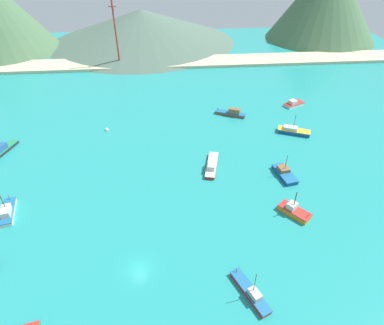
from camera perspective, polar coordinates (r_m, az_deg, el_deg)
name	(u,v)px	position (r m, az deg, el deg)	size (l,w,h in m)	color
ground	(144,170)	(83.32, -8.49, -1.36)	(260.00, 280.00, 0.50)	teal
fishing_boat_0	(4,149)	(102.55, -30.43, 2.11)	(4.88, 9.28, 2.46)	#232328
fishing_boat_2	(232,113)	(107.62, 7.04, 8.73)	(9.95, 6.27, 2.54)	brown
fishing_boat_4	(294,211)	(73.15, 17.65, -8.15)	(6.60, 7.10, 5.91)	orange
fishing_boat_5	(212,165)	(82.62, 3.53, -0.49)	(4.98, 11.18, 2.12)	red
fishing_boat_6	(8,212)	(79.99, -29.91, -7.57)	(4.33, 8.83, 6.24)	silver
fishing_boat_7	(294,104)	(118.79, 17.59, 9.93)	(7.85, 5.94, 2.11)	silver
fishing_boat_8	(284,173)	(83.09, 16.08, -1.83)	(4.61, 8.48, 5.92)	#14478C
fishing_boat_9	(251,292)	(58.84, 10.40, -21.69)	(5.50, 9.30, 6.23)	red
fishing_boat_10	(293,131)	(101.45, 17.52, 5.38)	(9.79, 6.42, 6.23)	#14478C
buoy_0	(107,130)	(102.00, -14.88, 5.65)	(1.09, 1.09, 1.09)	silver
beach_strip	(149,63)	(153.71, -7.57, 17.10)	(247.00, 14.82, 1.20)	beige
hill_central	(142,26)	(187.15, -8.92, 22.82)	(98.74, 98.74, 16.25)	#4C6656
radio_tower	(115,31)	(148.55, -13.42, 21.76)	(3.00, 2.40, 30.03)	#B7332D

